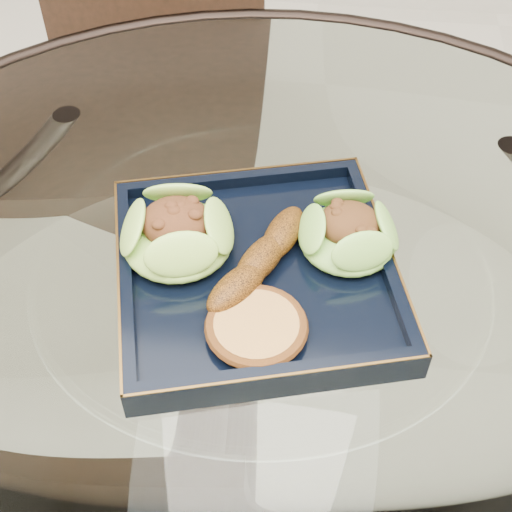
# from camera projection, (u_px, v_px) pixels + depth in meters

# --- Properties ---
(dining_table) EXTENTS (1.13, 1.13, 0.77)m
(dining_table) POSITION_uv_depth(u_px,v_px,m) (260.00, 389.00, 0.83)
(dining_table) COLOR white
(dining_table) RESTS_ON ground
(dining_chair) EXTENTS (0.41, 0.41, 0.90)m
(dining_chair) POSITION_uv_depth(u_px,v_px,m) (156.00, 148.00, 1.26)
(dining_chair) COLOR black
(dining_chair) RESTS_ON ground
(navy_plate) EXTENTS (0.33, 0.33, 0.02)m
(navy_plate) POSITION_uv_depth(u_px,v_px,m) (256.00, 276.00, 0.71)
(navy_plate) COLOR black
(navy_plate) RESTS_ON dining_table
(lettuce_wrap_left) EXTENTS (0.13, 0.13, 0.04)m
(lettuce_wrap_left) POSITION_uv_depth(u_px,v_px,m) (177.00, 236.00, 0.71)
(lettuce_wrap_left) COLOR #78AD32
(lettuce_wrap_left) RESTS_ON navy_plate
(lettuce_wrap_right) EXTENTS (0.11, 0.11, 0.04)m
(lettuce_wrap_right) POSITION_uv_depth(u_px,v_px,m) (348.00, 235.00, 0.71)
(lettuce_wrap_right) COLOR #4C8C28
(lettuce_wrap_right) RESTS_ON navy_plate
(roasted_plantain) EXTENTS (0.10, 0.15, 0.03)m
(roasted_plantain) POSITION_uv_depth(u_px,v_px,m) (261.00, 259.00, 0.70)
(roasted_plantain) COLOR #64350A
(roasted_plantain) RESTS_ON navy_plate
(crumb_patty) EXTENTS (0.09, 0.09, 0.02)m
(crumb_patty) POSITION_uv_depth(u_px,v_px,m) (256.00, 328.00, 0.65)
(crumb_patty) COLOR #CC8F44
(crumb_patty) RESTS_ON navy_plate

